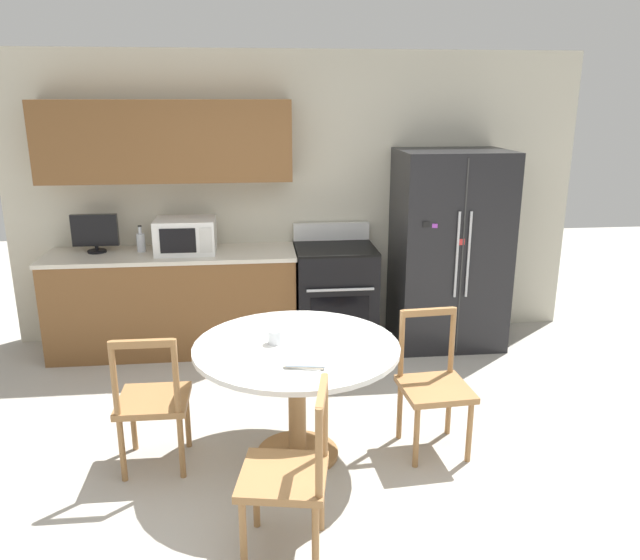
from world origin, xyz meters
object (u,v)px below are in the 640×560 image
at_px(counter_bottle, 141,242).
at_px(dining_chair_near, 289,476).
at_px(oven_range, 335,295).
at_px(countertop_tv, 95,232).
at_px(microwave, 186,236).
at_px(candle_glass, 275,338).
at_px(dining_chair_right, 434,386).
at_px(dining_chair_left, 153,402).
at_px(refrigerator, 449,249).

distance_m(counter_bottle, dining_chair_near, 3.06).
height_order(oven_range, countertop_tv, countertop_tv).
relative_size(microwave, counter_bottle, 2.19).
distance_m(microwave, dining_chair_near, 2.89).
relative_size(countertop_tv, candle_glass, 4.18).
xyz_separation_m(countertop_tv, dining_chair_near, (1.50, -2.81, -0.65)).
distance_m(microwave, dining_chair_right, 2.59).
xyz_separation_m(oven_range, microwave, (-1.30, 0.02, 0.58)).
height_order(dining_chair_left, dining_chair_near, same).
bearing_deg(dining_chair_right, microwave, -51.52).
bearing_deg(countertop_tv, oven_range, -2.92).
height_order(counter_bottle, dining_chair_right, counter_bottle).
distance_m(microwave, counter_bottle, 0.40).
distance_m(oven_range, counter_bottle, 1.78).
height_order(counter_bottle, dining_chair_left, counter_bottle).
height_order(oven_range, candle_glass, oven_range).
relative_size(microwave, dining_chair_near, 0.57).
bearing_deg(countertop_tv, dining_chair_left, -69.74).
bearing_deg(countertop_tv, candle_glass, -52.18).
xyz_separation_m(microwave, dining_chair_near, (0.72, -2.73, -0.61)).
xyz_separation_m(refrigerator, dining_chair_right, (-0.63, -1.79, -0.45)).
height_order(refrigerator, dining_chair_left, refrigerator).
relative_size(refrigerator, dining_chair_left, 1.95).
relative_size(refrigerator, microwave, 3.45).
xyz_separation_m(oven_range, countertop_tv, (-2.08, 0.11, 0.61)).
bearing_deg(countertop_tv, microwave, -6.08).
bearing_deg(candle_glass, microwave, 111.02).
bearing_deg(candle_glass, counter_bottle, 120.10).
distance_m(microwave, candle_glass, 1.96).
bearing_deg(refrigerator, dining_chair_left, -142.72).
xyz_separation_m(refrigerator, dining_chair_left, (-2.38, -1.81, -0.45)).
distance_m(oven_range, dining_chair_left, 2.30).
relative_size(countertop_tv, counter_bottle, 1.66).
relative_size(microwave, dining_chair_right, 0.57).
bearing_deg(dining_chair_near, counter_bottle, 32.50).
bearing_deg(candle_glass, refrigerator, 46.99).
bearing_deg(dining_chair_left, candle_glass, 5.38).
relative_size(counter_bottle, dining_chair_right, 0.26).
xyz_separation_m(microwave, counter_bottle, (-0.39, 0.07, -0.06)).
relative_size(countertop_tv, dining_chair_left, 0.43).
distance_m(refrigerator, dining_chair_left, 3.03).
bearing_deg(refrigerator, counter_bottle, 177.18).
height_order(countertop_tv, dining_chair_near, countertop_tv).
relative_size(dining_chair_left, dining_chair_near, 1.00).
bearing_deg(dining_chair_left, microwave, 88.97).
bearing_deg(microwave, refrigerator, -1.64).
height_order(dining_chair_left, candle_glass, dining_chair_left).
bearing_deg(oven_range, candle_glass, -108.63).
height_order(refrigerator, oven_range, refrigerator).
relative_size(counter_bottle, dining_chair_near, 0.26).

